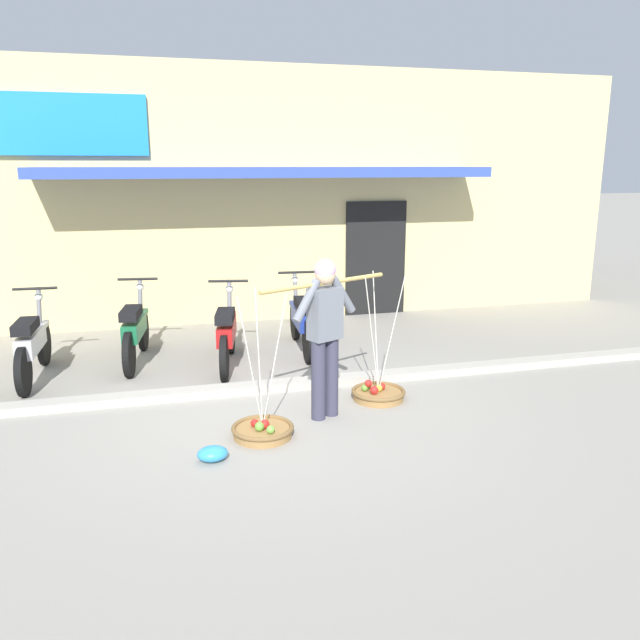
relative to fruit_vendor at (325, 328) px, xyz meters
name	(u,v)px	position (x,y,z in m)	size (l,w,h in m)	color
ground_plane	(279,412)	(-0.45, 0.26, -0.98)	(90.00, 90.00, 0.00)	gray
sidewalk_curb	(267,387)	(-0.45, 0.96, -0.93)	(20.00, 0.24, 0.10)	#AEA89C
fruit_vendor	(325,328)	(0.00, 0.00, 0.00)	(1.48, 0.72, 1.70)	#38384C
fruit_basket_left_side	(378,393)	(0.73, 0.34, -0.90)	(0.62, 0.62, 1.45)	#9E7542
fruit_basket_right_side	(263,430)	(-0.73, -0.34, -0.90)	(0.62, 0.62, 1.45)	#9E7542
motorcycle_nearest_shop	(32,345)	(-3.17, 2.11, -0.52)	(0.54, 1.82, 1.09)	black
motorcycle_second_in_row	(135,331)	(-1.95, 2.49, -0.52)	(0.54, 1.81, 1.09)	black
motorcycle_third_in_row	(227,334)	(-0.78, 2.01, -0.52)	(0.57, 1.80, 1.09)	black
motorcycle_end_of_row	(302,320)	(0.34, 2.47, -0.52)	(0.54, 1.82, 1.09)	black
storefront_building	(243,191)	(0.22, 6.96, 1.12)	(13.00, 6.00, 4.20)	#DBC684
plastic_litter_bag	(213,454)	(-1.27, -0.75, -0.91)	(0.28, 0.22, 0.14)	#3393D1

